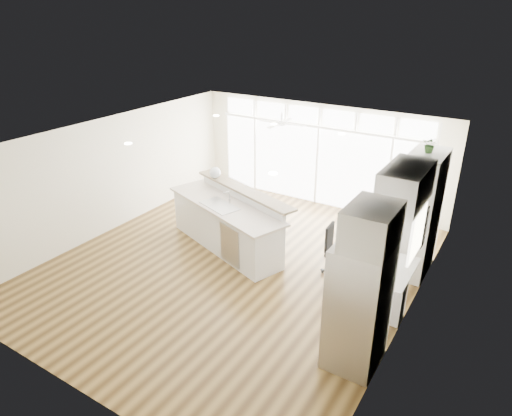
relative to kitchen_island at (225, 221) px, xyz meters
The scene contains 24 objects.
floor 1.05m from the kitchen_island, 40.64° to the right, with size 7.00×8.00×0.02m, color #493216.
ceiling 2.21m from the kitchen_island, 40.64° to the right, with size 7.00×8.00×0.02m, color white.
wall_back 3.59m from the kitchen_island, 79.84° to the left, with size 7.00×0.04×2.70m, color white.
wall_front 4.63m from the kitchen_island, 82.19° to the right, with size 7.00×0.04×2.70m, color white.
wall_left 3.01m from the kitchen_island, 169.50° to the right, with size 0.04×8.00×2.70m, color white.
wall_right 4.22m from the kitchen_island, ahead, with size 0.04×8.00×2.70m, color white.
glass_wall 3.49m from the kitchen_island, 79.66° to the left, with size 5.80×0.06×2.08m, color silver.
transom_row 3.87m from the kitchen_island, 79.66° to the left, with size 5.90×0.06×0.40m, color silver.
desk_window 4.19m from the kitchen_island, ahead, with size 0.04×0.85×0.85m, color white.
ceiling_fan 2.92m from the kitchen_island, 86.93° to the left, with size 1.16×1.16×0.32m, color white.
recessed_lights 2.16m from the kitchen_island, 28.22° to the right, with size 3.40×3.00×0.02m, color #F1ECCD.
oven_cabinet 4.04m from the kitchen_island, 18.47° to the left, with size 0.64×1.20×2.50m, color white.
desk_nook 3.77m from the kitchen_island, ahead, with size 0.72×1.30×0.76m, color white.
upper_cabinets 4.16m from the kitchen_island, ahead, with size 0.64×1.30×0.64m, color white.
refrigerator 4.20m from the kitchen_island, 26.78° to the right, with size 0.76×0.90×2.00m, color #ABACB0.
fridge_cabinet 4.55m from the kitchen_island, 26.42° to the right, with size 0.64×0.90×0.60m, color white.
framed_photos 4.17m from the kitchen_island, ahead, with size 0.06×0.22×0.80m, color black.
kitchen_island is the anchor object (origin of this frame).
rug 3.36m from the kitchen_island, ahead, with size 0.97×0.70×0.01m, color #332010.
office_chair 2.62m from the kitchen_island, ahead, with size 0.57×0.53×1.10m, color black.
fishbowl 1.29m from the kitchen_island, 137.52° to the left, with size 0.27×0.27×0.27m, color silver.
monitor 3.69m from the kitchen_island, ahead, with size 0.07×0.45×0.37m, color black.
keyboard 3.51m from the kitchen_island, ahead, with size 0.12×0.32×0.02m, color silver.
potted_plant 4.46m from the kitchen_island, 18.47° to the left, with size 0.28×0.31×0.24m, color #355F28.
Camera 1 is at (4.74, -6.78, 5.01)m, focal length 32.00 mm.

